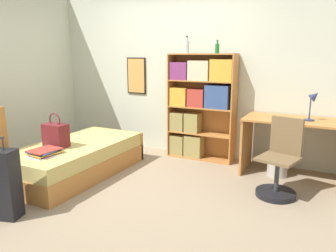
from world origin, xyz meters
TOP-DOWN VIEW (x-y plane):
  - ground_plane at (0.00, 0.00)m, footprint 14.00×14.00m
  - wall_back at (-0.00, 1.60)m, footprint 10.00×0.09m
  - bed at (-0.67, 0.02)m, footprint 0.96×1.87m
  - handbag at (-0.76, -0.23)m, footprint 0.30×0.18m
  - book_stack_on_bed at (-0.63, -0.54)m, footprint 0.33×0.39m
  - bookcase at (0.50, 1.40)m, footprint 1.01×0.29m
  - bottle_green at (0.32, 1.38)m, footprint 0.07×0.07m
  - bottle_brown at (0.79, 1.37)m, footprint 0.06×0.06m
  - desk at (1.90, 1.22)m, footprint 1.23×0.66m
  - desk_lamp at (2.10, 1.20)m, footprint 0.18×0.13m
  - desk_chair at (1.85, 0.52)m, footprint 0.49×0.49m
  - waste_bin at (1.74, 1.16)m, footprint 0.26×0.26m

SIDE VIEW (x-z plane):
  - ground_plane at x=0.00m, z-range 0.00..0.00m
  - waste_bin at x=1.74m, z-range 0.00..0.26m
  - bed at x=-0.67m, z-range 0.00..0.42m
  - desk_chair at x=1.85m, z-range -0.15..0.73m
  - book_stack_on_bed at x=-0.63m, z-range 0.42..0.49m
  - desk at x=1.90m, z-range 0.15..0.92m
  - handbag at x=-0.76m, z-range 0.36..0.80m
  - bookcase at x=0.50m, z-range 0.05..1.64m
  - desk_lamp at x=2.10m, z-range 0.83..1.21m
  - wall_back at x=0.00m, z-range 0.00..2.60m
  - bottle_brown at x=0.79m, z-range 1.56..1.75m
  - bottle_green at x=0.32m, z-range 1.55..1.81m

